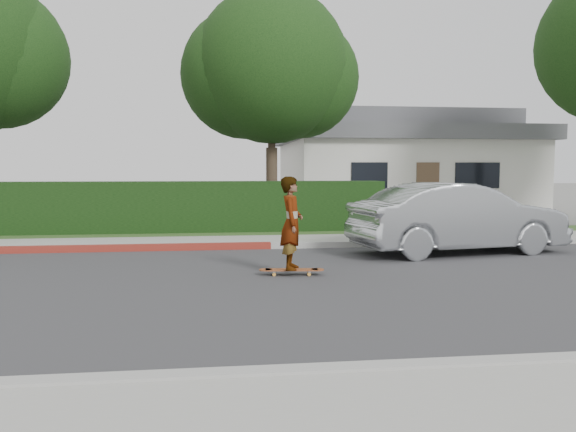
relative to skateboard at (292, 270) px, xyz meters
name	(u,v)px	position (x,y,z in m)	size (l,w,h in m)	color
ground	(232,287)	(-1.06, -0.79, -0.10)	(120.00, 120.00, 0.00)	slate
road	(232,286)	(-1.06, -0.79, -0.09)	(60.00, 8.00, 0.01)	#2D2D30
curb_near	(243,378)	(-1.06, -4.89, -0.02)	(60.00, 0.20, 0.15)	#9E9E99
sidewalk_near	(249,429)	(-1.06, -5.79, -0.04)	(60.00, 1.60, 0.12)	gray
curb_far	(227,246)	(-1.06, 3.31, -0.02)	(60.00, 0.20, 0.15)	#9E9E99
sidewalk_far	(227,242)	(-1.06, 4.21, -0.04)	(60.00, 1.60, 0.12)	gray
planting_strip	(226,235)	(-1.06, 5.81, -0.05)	(60.00, 1.60, 0.10)	#2D4C1E
hedge	(116,209)	(-4.06, 6.41, 0.65)	(15.00, 1.00, 1.50)	black
tree_center	(270,72)	(0.43, 8.39, 4.81)	(5.66, 4.84, 7.44)	#33261C
house	(399,163)	(6.94, 15.20, 2.00)	(10.60, 8.60, 4.30)	beige
skateboard	(292,270)	(0.00, 0.00, 0.00)	(1.14, 0.34, 0.10)	gold
skateboarder	(292,223)	(0.00, 0.00, 0.82)	(0.59, 0.38, 1.61)	white
car_silver	(458,218)	(3.96, 2.14, 0.67)	(1.64, 4.69, 1.55)	#A6AAAD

